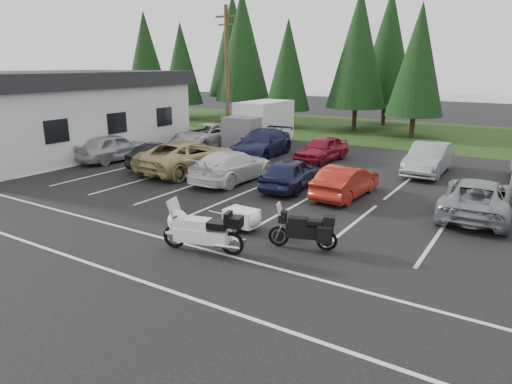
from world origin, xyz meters
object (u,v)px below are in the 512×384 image
object	(u,v)px
car_far_3	(429,159)
car_far_0	(207,136)
car_near_2	(189,156)
cargo_trailer	(241,219)
car_near_0	(114,147)
car_near_5	(346,181)
car_near_4	(291,173)
car_near_3	(233,166)
box_truck	(256,124)
car_far_2	(322,149)
car_far_1	(261,143)
touring_motorcycle	(202,226)
car_near_1	(163,155)
utility_pole	(227,74)
car_near_6	(477,198)
building	(49,112)
adventure_motorcycle	(303,226)

from	to	relation	value
car_far_3	car_far_0	bearing A→B (deg)	-179.97
car_near_2	cargo_trailer	world-z (taller)	car_near_2
car_near_0	car_near_5	xyz separation A→B (m)	(13.97, 0.01, -0.11)
car_near_4	car_near_2	bearing A→B (deg)	-6.97
car_near_3	car_far_0	bearing A→B (deg)	-43.14
box_truck	car_far_2	bearing A→B (deg)	-21.30
car_near_3	car_near_4	bearing A→B (deg)	-173.78
car_near_2	car_far_1	world-z (taller)	car_near_2
car_near_3	touring_motorcycle	size ratio (longest dim) A/B	1.76
car_near_2	car_near_0	bearing A→B (deg)	3.48
car_near_1	car_far_2	xyz separation A→B (m)	(6.46, 6.10, 0.03)
car_near_0	cargo_trailer	world-z (taller)	car_near_0
car_near_1	car_far_3	size ratio (longest dim) A/B	0.87
utility_pole	car_far_2	xyz separation A→B (m)	(7.83, -1.77, -4.00)
utility_pole	car_near_6	xyz separation A→B (m)	(16.64, -7.73, -4.01)
car_near_1	cargo_trailer	bearing A→B (deg)	147.21
car_near_0	car_far_3	size ratio (longest dim) A/B	0.97
car_near_6	car_far_1	bearing A→B (deg)	-25.90
car_far_3	cargo_trailer	distance (m)	12.24
car_far_0	car_far_3	distance (m)	14.17
building	box_truck	xyz separation A→B (m)	(10.00, 8.50, -1.00)
car_near_3	car_far_0	size ratio (longest dim) A/B	0.90
building	car_near_3	size ratio (longest dim) A/B	3.12
car_near_2	car_near_3	world-z (taller)	car_near_2
car_far_1	car_far_3	distance (m)	9.48
car_far_0	car_near_2	bearing A→B (deg)	-56.02
car_near_4	car_far_2	bearing A→B (deg)	-83.66
building	cargo_trailer	world-z (taller)	building
car_near_3	car_far_1	world-z (taller)	car_far_1
utility_pole	car_far_1	xyz separation A→B (m)	(4.21, -2.45, -3.91)
utility_pole	car_far_3	bearing A→B (deg)	-7.34
car_near_5	utility_pole	bearing A→B (deg)	-31.97
car_far_3	car_near_5	bearing A→B (deg)	-107.40
car_far_1	cargo_trailer	size ratio (longest dim) A/B	3.48
car_far_1	box_truck	bearing A→B (deg)	120.88
car_near_0	car_far_3	distance (m)	17.09
car_near_2	car_near_4	xyz separation A→B (m)	(6.00, -0.15, -0.12)
car_near_4	touring_motorcycle	distance (m)	7.76
building	adventure_motorcycle	bearing A→B (deg)	-15.84
car_far_0	car_far_3	bearing A→B (deg)	3.04
car_far_0	touring_motorcycle	distance (m)	17.62
building	car_far_2	xyz separation A→B (m)	(15.83, 6.23, -1.75)
car_near_1	car_far_3	distance (m)	13.73
car_far_0	car_far_1	bearing A→B (deg)	-5.62
cargo_trailer	car_near_2	bearing A→B (deg)	143.93
car_near_5	car_near_2	bearing A→B (deg)	1.43
car_near_0	car_far_2	distance (m)	11.84
car_near_3	car_near_6	distance (m)	10.48
building	car_near_5	world-z (taller)	building
car_near_4	car_far_1	distance (m)	7.40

